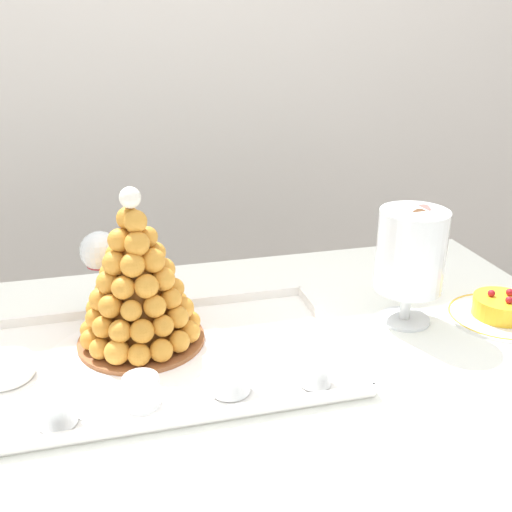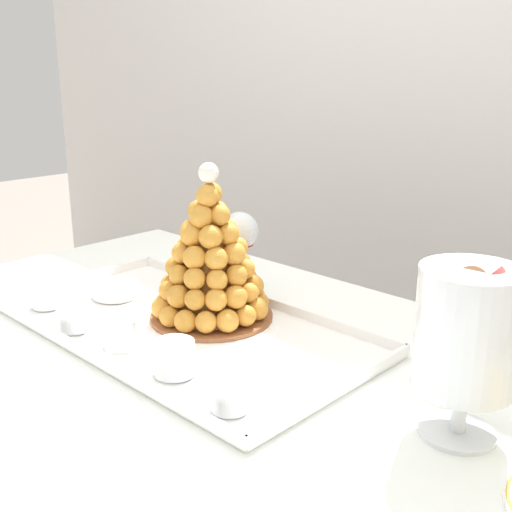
# 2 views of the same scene
# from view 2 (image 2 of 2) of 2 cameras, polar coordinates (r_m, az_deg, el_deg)

# --- Properties ---
(buffet_table) EXTENTS (1.45, 0.91, 0.77)m
(buffet_table) POSITION_cam_2_polar(r_m,az_deg,el_deg) (1.08, -4.13, -14.55)
(buffet_table) COLOR brown
(buffet_table) RESTS_ON ground_plane
(serving_tray) EXTENTS (0.69, 0.37, 0.02)m
(serving_tray) POSITION_cam_2_polar(r_m,az_deg,el_deg) (1.13, -6.61, -6.48)
(serving_tray) COLOR white
(serving_tray) RESTS_ON buffet_table
(croquembouche) EXTENTS (0.22, 0.22, 0.28)m
(croquembouche) POSITION_cam_2_polar(r_m,az_deg,el_deg) (1.12, -4.10, -0.43)
(croquembouche) COLOR brown
(croquembouche) RESTS_ON serving_tray
(dessert_cup_left) EXTENTS (0.06, 0.06, 0.06)m
(dessert_cup_left) POSITION_cam_2_polar(r_m,az_deg,el_deg) (1.27, -18.31, -3.15)
(dessert_cup_left) COLOR silver
(dessert_cup_left) RESTS_ON serving_tray
(dessert_cup_mid_left) EXTENTS (0.06, 0.06, 0.06)m
(dessert_cup_mid_left) POSITION_cam_2_polar(r_m,az_deg,el_deg) (1.15, -15.97, -5.15)
(dessert_cup_mid_left) COLOR silver
(dessert_cup_mid_left) RESTS_ON serving_tray
(dessert_cup_centre) EXTENTS (0.05, 0.05, 0.05)m
(dessert_cup_centre) POSITION_cam_2_polar(r_m,az_deg,el_deg) (1.06, -12.11, -6.95)
(dessert_cup_centre) COLOR silver
(dessert_cup_centre) RESTS_ON serving_tray
(dessert_cup_mid_right) EXTENTS (0.06, 0.06, 0.05)m
(dessert_cup_mid_right) POSITION_cam_2_polar(r_m,az_deg,el_deg) (0.96, -7.33, -9.14)
(dessert_cup_mid_right) COLOR silver
(dessert_cup_mid_right) RESTS_ON serving_tray
(dessert_cup_right) EXTENTS (0.05, 0.05, 0.05)m
(dessert_cup_right) POSITION_cam_2_polar(r_m,az_deg,el_deg) (0.86, -2.35, -12.16)
(dessert_cup_right) COLOR silver
(dessert_cup_right) RESTS_ON serving_tray
(creme_brulee_ramekin) EXTENTS (0.09, 0.09, 0.03)m
(creme_brulee_ramekin) POSITION_cam_2_polar(r_m,az_deg,el_deg) (1.29, -12.42, -2.91)
(creme_brulee_ramekin) COLOR white
(creme_brulee_ramekin) RESTS_ON serving_tray
(macaron_goblet) EXTENTS (0.13, 0.13, 0.23)m
(macaron_goblet) POSITION_cam_2_polar(r_m,az_deg,el_deg) (0.81, 18.43, -6.38)
(macaron_goblet) COLOR white
(macaron_goblet) RESTS_ON buffet_table
(wine_glass) EXTENTS (0.07, 0.07, 0.17)m
(wine_glass) POSITION_cam_2_polar(r_m,az_deg,el_deg) (1.25, -1.47, 1.98)
(wine_glass) COLOR silver
(wine_glass) RESTS_ON buffet_table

